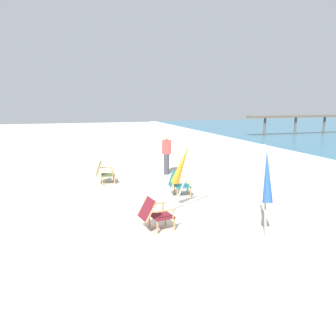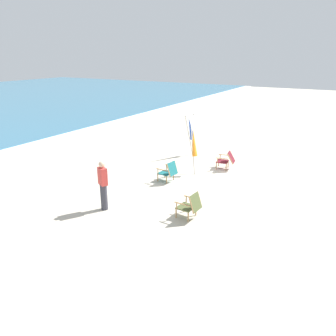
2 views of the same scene
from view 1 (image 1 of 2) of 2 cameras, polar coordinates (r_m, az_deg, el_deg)
ground_plane at (r=9.49m, az=-2.31°, el=-6.73°), size 80.00×80.00×0.00m
beach_chair_front_left at (r=10.43m, az=1.76°, el=-2.57°), size 0.65×0.73×0.82m
beach_chair_mid_center at (r=12.22m, az=-11.11°, el=-0.71°), size 0.63×0.71×0.82m
beach_chair_back_left at (r=7.70m, az=-2.27°, el=-7.80°), size 0.69×0.84×0.78m
umbrella_furled_blue at (r=7.46m, az=16.87°, el=-1.54°), size 0.66×0.38×2.06m
umbrella_furled_orange at (r=8.81m, az=2.45°, el=0.55°), size 0.74×0.66×1.99m
person_near_chairs at (r=13.48m, az=-0.27°, el=2.40°), size 0.33×0.39×1.63m
pier_distant at (r=33.01m, az=25.65°, el=7.98°), size 0.90×15.46×1.80m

